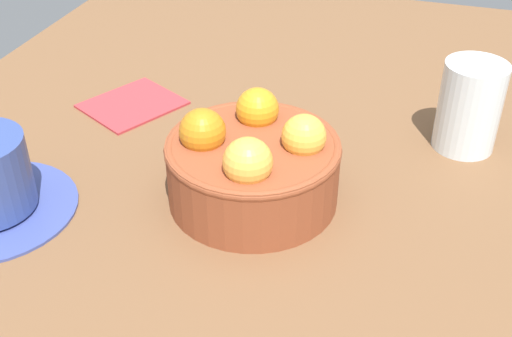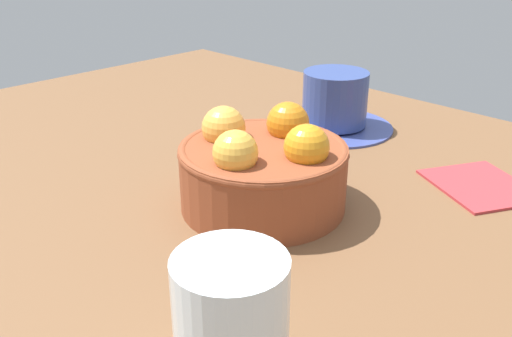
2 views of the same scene
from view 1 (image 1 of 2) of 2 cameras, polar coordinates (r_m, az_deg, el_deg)
The scene contains 4 objects.
ground_plane at distance 66.23cm, azimuth -0.25°, elevation -4.15°, with size 121.87×86.41×4.47cm, color brown.
terracotta_bowl at distance 62.45cm, azimuth -0.29°, elevation 0.43°, with size 16.66×16.66×9.65cm.
water_glass at distance 73.99cm, azimuth 18.02°, elevation 5.14°, with size 6.67×6.67×9.84cm, color silver.
folded_napkin at distance 82.01cm, azimuth -10.66°, elevation 5.57°, with size 10.71×9.34×0.60cm, color #B23338.
Camera 1 is at (-49.42, -15.66, 38.98)cm, focal length 46.17 mm.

